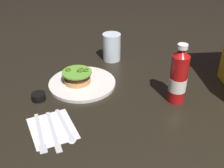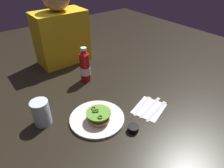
# 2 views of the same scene
# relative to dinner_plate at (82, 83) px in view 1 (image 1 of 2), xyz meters

# --- Properties ---
(ground_plane) EXTENTS (3.00, 3.00, 0.00)m
(ground_plane) POSITION_rel_dinner_plate_xyz_m (0.05, 0.11, -0.01)
(ground_plane) COLOR black
(dinner_plate) EXTENTS (0.26, 0.26, 0.01)m
(dinner_plate) POSITION_rel_dinner_plate_xyz_m (0.00, 0.00, 0.00)
(dinner_plate) COLOR silver
(dinner_plate) RESTS_ON ground_plane
(burger_sandwich) EXTENTS (0.11, 0.11, 0.05)m
(burger_sandwich) POSITION_rel_dinner_plate_xyz_m (-0.00, -0.02, 0.03)
(burger_sandwich) COLOR tan
(burger_sandwich) RESTS_ON dinner_plate
(ketchup_bottle) EXTENTS (0.06, 0.06, 0.22)m
(ketchup_bottle) POSITION_rel_dinner_plate_xyz_m (0.14, 0.33, 0.09)
(ketchup_bottle) COLOR #B11211
(ketchup_bottle) RESTS_ON ground_plane
(water_glass) EXTENTS (0.08, 0.08, 0.12)m
(water_glass) POSITION_rel_dinner_plate_xyz_m (-0.21, 0.14, 0.06)
(water_glass) COLOR silver
(water_glass) RESTS_ON ground_plane
(condiment_cup) EXTENTS (0.05, 0.05, 0.03)m
(condiment_cup) POSITION_rel_dinner_plate_xyz_m (0.09, -0.16, 0.01)
(condiment_cup) COLOR black
(condiment_cup) RESTS_ON ground_plane
(napkin) EXTENTS (0.20, 0.18, 0.00)m
(napkin) POSITION_rel_dinner_plate_xyz_m (0.26, -0.10, -0.00)
(napkin) COLOR white
(napkin) RESTS_ON ground_plane
(fork_utensil) EXTENTS (0.19, 0.06, 0.00)m
(fork_utensil) POSITION_rel_dinner_plate_xyz_m (0.29, -0.13, -0.00)
(fork_utensil) COLOR silver
(fork_utensil) RESTS_ON napkin
(butter_knife) EXTENTS (0.20, 0.07, 0.00)m
(butter_knife) POSITION_rel_dinner_plate_xyz_m (0.28, -0.09, -0.00)
(butter_knife) COLOR silver
(butter_knife) RESTS_ON napkin
(spoon_utensil) EXTENTS (0.18, 0.07, 0.00)m
(spoon_utensil) POSITION_rel_dinner_plate_xyz_m (0.27, -0.05, -0.00)
(spoon_utensil) COLOR silver
(spoon_utensil) RESTS_ON napkin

